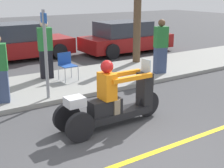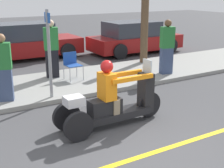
# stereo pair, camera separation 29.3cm
# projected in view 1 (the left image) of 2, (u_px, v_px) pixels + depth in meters

# --- Properties ---
(ground_plane) EXTENTS (60.00, 60.00, 0.00)m
(ground_plane) POSITION_uv_depth(u_px,v_px,m) (147.00, 155.00, 5.42)
(ground_plane) COLOR #424244
(lane_stripe) EXTENTS (24.00, 0.12, 0.01)m
(lane_stripe) POSITION_uv_depth(u_px,v_px,m) (154.00, 152.00, 5.51)
(lane_stripe) COLOR gold
(lane_stripe) RESTS_ON ground
(sidewalk_strip) EXTENTS (28.00, 2.80, 0.12)m
(sidewalk_strip) POSITION_uv_depth(u_px,v_px,m) (46.00, 86.00, 9.08)
(sidewalk_strip) COLOR gray
(sidewalk_strip) RESTS_ON ground
(motorcycle_trike) EXTENTS (2.45, 0.67, 1.43)m
(motorcycle_trike) POSITION_uv_depth(u_px,v_px,m) (112.00, 103.00, 6.46)
(motorcycle_trike) COLOR black
(motorcycle_trike) RESTS_ON ground
(spectator_by_tree) EXTENTS (0.47, 0.35, 1.79)m
(spectator_by_tree) POSITION_uv_depth(u_px,v_px,m) (46.00, 50.00, 9.51)
(spectator_by_tree) COLOR black
(spectator_by_tree) RESTS_ON sidewalk_strip
(spectator_far_back) EXTENTS (0.46, 0.34, 1.75)m
(spectator_far_back) POSITION_uv_depth(u_px,v_px,m) (161.00, 48.00, 10.10)
(spectator_far_back) COLOR #38476B
(spectator_far_back) RESTS_ON sidewalk_strip
(folding_chair_curbside) EXTENTS (0.48, 0.48, 0.82)m
(folding_chair_curbside) POSITION_uv_depth(u_px,v_px,m) (66.00, 63.00, 9.42)
(folding_chair_curbside) COLOR #A5A8AD
(folding_chair_curbside) RESTS_ON sidewalk_strip
(parked_car_lot_far) EXTENTS (4.40, 1.97, 1.47)m
(parked_car_lot_far) POSITION_uv_depth(u_px,v_px,m) (16.00, 43.00, 12.69)
(parked_car_lot_far) COLOR maroon
(parked_car_lot_far) RESTS_ON ground
(parked_car_lot_right) EXTENTS (4.22, 1.93, 1.41)m
(parked_car_lot_right) POSITION_uv_depth(u_px,v_px,m) (126.00, 38.00, 14.14)
(parked_car_lot_right) COLOR maroon
(parked_car_lot_right) RESTS_ON ground
(tree_trunk) EXTENTS (0.28, 0.28, 2.85)m
(tree_trunk) POSITION_uv_depth(u_px,v_px,m) (137.00, 24.00, 11.51)
(tree_trunk) COLOR brown
(tree_trunk) RESTS_ON sidewalk_strip
(street_sign) EXTENTS (0.08, 0.36, 2.20)m
(street_sign) POSITION_uv_depth(u_px,v_px,m) (46.00, 51.00, 7.59)
(street_sign) COLOR gray
(street_sign) RESTS_ON sidewalk_strip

